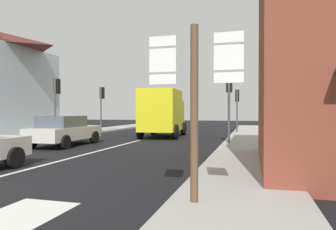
{
  "coord_description": "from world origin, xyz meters",
  "views": [
    {
      "loc": [
        6.35,
        -4.99,
        1.72
      ],
      "look_at": [
        1.36,
        13.26,
        1.46
      ],
      "focal_mm": 33.28,
      "sensor_mm": 36.0,
      "label": 1
    }
  ],
  "objects_px": {
    "traffic_light_far_left": "(102,99)",
    "sedan_far": "(64,130)",
    "traffic_light_near_right": "(229,93)",
    "route_sign_post": "(194,100)",
    "traffic_light_far_right": "(237,101)",
    "delivery_truck": "(163,112)",
    "traffic_light_near_left": "(57,95)"
  },
  "relations": [
    {
      "from": "traffic_light_far_left",
      "to": "traffic_light_near_right",
      "type": "relative_size",
      "value": 1.01
    },
    {
      "from": "sedan_far",
      "to": "traffic_light_near_left",
      "type": "distance_m",
      "value": 4.48
    },
    {
      "from": "traffic_light_near_left",
      "to": "traffic_light_far_left",
      "type": "bearing_deg",
      "value": 90.0
    },
    {
      "from": "traffic_light_near_right",
      "to": "traffic_light_far_right",
      "type": "relative_size",
      "value": 1.07
    },
    {
      "from": "traffic_light_near_right",
      "to": "traffic_light_near_left",
      "type": "bearing_deg",
      "value": 176.07
    },
    {
      "from": "sedan_far",
      "to": "traffic_light_near_right",
      "type": "distance_m",
      "value": 8.36
    },
    {
      "from": "traffic_light_near_left",
      "to": "route_sign_post",
      "type": "bearing_deg",
      "value": -46.55
    },
    {
      "from": "sedan_far",
      "to": "traffic_light_far_left",
      "type": "xyz_separation_m",
      "value": [
        -2.6,
        8.96,
        1.89
      ]
    },
    {
      "from": "traffic_light_far_left",
      "to": "traffic_light_near_right",
      "type": "xyz_separation_m",
      "value": [
        10.4,
        -6.58,
        -0.03
      ]
    },
    {
      "from": "traffic_light_far_left",
      "to": "delivery_truck",
      "type": "bearing_deg",
      "value": -25.58
    },
    {
      "from": "traffic_light_far_left",
      "to": "traffic_light_far_right",
      "type": "bearing_deg",
      "value": 9.07
    },
    {
      "from": "route_sign_post",
      "to": "traffic_light_near_left",
      "type": "relative_size",
      "value": 0.88
    },
    {
      "from": "sedan_far",
      "to": "traffic_light_near_right",
      "type": "bearing_deg",
      "value": 16.94
    },
    {
      "from": "delivery_truck",
      "to": "traffic_light_near_left",
      "type": "distance_m",
      "value": 6.68
    },
    {
      "from": "delivery_truck",
      "to": "traffic_light_far_left",
      "type": "distance_m",
      "value": 6.55
    },
    {
      "from": "sedan_far",
      "to": "delivery_truck",
      "type": "relative_size",
      "value": 0.82
    },
    {
      "from": "delivery_truck",
      "to": "route_sign_post",
      "type": "height_order",
      "value": "route_sign_post"
    },
    {
      "from": "route_sign_post",
      "to": "traffic_light_far_left",
      "type": "xyz_separation_m",
      "value": [
        -10.57,
        17.03,
        0.74
      ]
    },
    {
      "from": "traffic_light_far_right",
      "to": "traffic_light_near_left",
      "type": "bearing_deg",
      "value": -144.09
    },
    {
      "from": "traffic_light_far_left",
      "to": "traffic_light_near_left",
      "type": "height_order",
      "value": "traffic_light_near_left"
    },
    {
      "from": "sedan_far",
      "to": "traffic_light_far_right",
      "type": "relative_size",
      "value": 1.27
    },
    {
      "from": "route_sign_post",
      "to": "traffic_light_far_right",
      "type": "distance_m",
      "value": 18.7
    },
    {
      "from": "traffic_light_far_right",
      "to": "traffic_light_far_left",
      "type": "bearing_deg",
      "value": -170.93
    },
    {
      "from": "sedan_far",
      "to": "traffic_light_near_right",
      "type": "relative_size",
      "value": 1.19
    },
    {
      "from": "delivery_truck",
      "to": "sedan_far",
      "type": "bearing_deg",
      "value": -117.74
    },
    {
      "from": "traffic_light_far_right",
      "to": "traffic_light_near_left",
      "type": "distance_m",
      "value": 12.84
    },
    {
      "from": "sedan_far",
      "to": "route_sign_post",
      "type": "bearing_deg",
      "value": -45.35
    },
    {
      "from": "delivery_truck",
      "to": "traffic_light_near_right",
      "type": "bearing_deg",
      "value": -39.75
    },
    {
      "from": "delivery_truck",
      "to": "traffic_light_far_left",
      "type": "bearing_deg",
      "value": 154.42
    },
    {
      "from": "traffic_light_far_left",
      "to": "sedan_far",
      "type": "bearing_deg",
      "value": -73.82
    },
    {
      "from": "traffic_light_far_right",
      "to": "delivery_truck",
      "type": "bearing_deg",
      "value": -135.65
    },
    {
      "from": "route_sign_post",
      "to": "traffic_light_far_right",
      "type": "height_order",
      "value": "traffic_light_far_right"
    }
  ]
}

